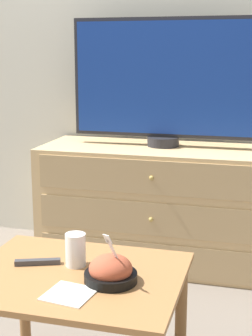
% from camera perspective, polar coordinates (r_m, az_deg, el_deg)
% --- Properties ---
extents(ground_plane, '(12.00, 12.00, 0.00)m').
position_cam_1_polar(ground_plane, '(3.31, 2.85, -8.14)').
color(ground_plane, '#70665B').
extents(wall_back, '(12.00, 0.05, 2.60)m').
position_cam_1_polar(wall_back, '(3.12, 3.22, 14.96)').
color(wall_back, silver).
rests_on(wall_back, ground_plane).
extents(dresser, '(1.34, 0.52, 0.66)m').
position_cam_1_polar(dresser, '(2.91, 3.88, -4.16)').
color(dresser, tan).
rests_on(dresser, ground_plane).
extents(tv, '(1.02, 0.18, 0.70)m').
position_cam_1_polar(tv, '(2.84, 4.26, 9.57)').
color(tv, '#232328').
rests_on(tv, dresser).
extents(coffee_table, '(0.72, 0.58, 0.46)m').
position_cam_1_polar(coffee_table, '(1.79, -5.64, -13.83)').
color(coffee_table, '#9E6B3D').
rests_on(coffee_table, ground_plane).
extents(takeout_bowl, '(0.17, 0.17, 0.18)m').
position_cam_1_polar(takeout_bowl, '(1.68, -1.71, -11.39)').
color(takeout_bowl, black).
rests_on(takeout_bowl, coffee_table).
extents(drink_cup, '(0.07, 0.07, 0.11)m').
position_cam_1_polar(drink_cup, '(1.80, -5.61, -9.22)').
color(drink_cup, white).
rests_on(drink_cup, coffee_table).
extents(napkin, '(0.16, 0.16, 0.00)m').
position_cam_1_polar(napkin, '(1.62, -6.30, -13.72)').
color(napkin, silver).
rests_on(napkin, coffee_table).
extents(remote_control, '(0.16, 0.08, 0.02)m').
position_cam_1_polar(remote_control, '(1.84, -9.76, -10.23)').
color(remote_control, '#38383D').
rests_on(remote_control, coffee_table).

